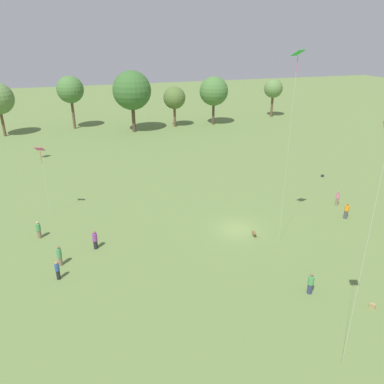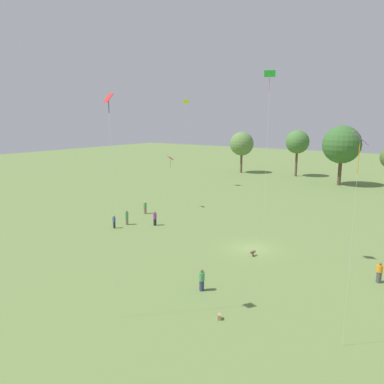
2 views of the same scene
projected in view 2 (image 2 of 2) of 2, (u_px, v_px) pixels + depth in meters
ground_plane at (252, 249)px, 37.77m from camera, size 240.00×240.00×0.00m
tree_0 at (242, 144)px, 89.14m from camera, size 5.64×5.64×9.79m
tree_1 at (297, 142)px, 83.57m from camera, size 5.22×5.22×10.37m
tree_2 at (342, 145)px, 72.15m from camera, size 7.31×7.31×11.62m
person_0 at (379, 273)px, 29.84m from camera, size 0.66×0.66×1.71m
person_1 at (145, 208)px, 51.50m from camera, size 0.48×0.48×1.73m
person_3 at (155, 218)px, 45.84m from camera, size 0.46×0.46×1.77m
person_4 at (202, 280)px, 28.45m from camera, size 0.62×0.62×1.73m
person_5 at (127, 218)px, 46.13m from camera, size 0.44×0.44×1.81m
person_6 at (114, 222)px, 44.65m from camera, size 0.47×0.47×1.61m
kite_0 at (170, 160)px, 53.49m from camera, size 1.09×1.02×7.63m
kite_1 at (269, 85)px, 30.48m from camera, size 1.15×1.10×16.74m
kite_2 at (360, 146)px, 19.42m from camera, size 1.04×1.21×12.29m
kite_3 at (186, 105)px, 68.69m from camera, size 1.43×1.46×16.26m
kite_4 at (109, 118)px, 22.21m from camera, size 0.75×0.60×14.38m
dog_0 at (253, 252)px, 35.68m from camera, size 0.34×0.69×0.55m
picnic_bag_1 at (219, 317)px, 24.49m from camera, size 0.39×0.44×0.35m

